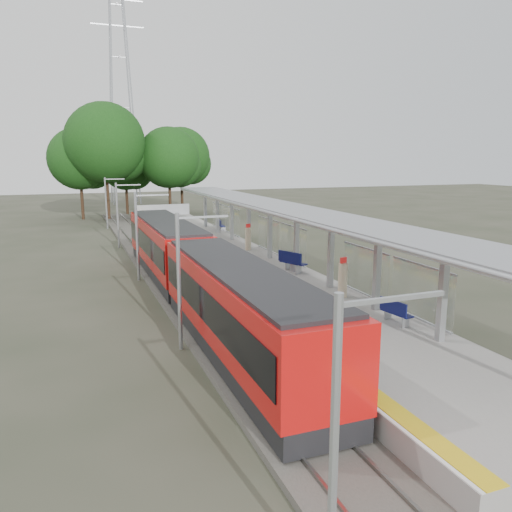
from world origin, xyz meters
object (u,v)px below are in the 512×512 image
Objects in this scene: bench_far at (221,225)px; litter_bin at (293,264)px; bench_mid at (292,261)px; bench_near at (395,311)px; train at (194,269)px; info_pillar_near at (343,280)px; info_pillar_far at (248,239)px.

bench_far is 1.71× the size of litter_bin.
bench_mid is 2.07× the size of litter_bin.
bench_far reaches higher than litter_bin.
train is at bearing 119.24° from bench_near.
info_pillar_near reaches higher than bench_near.
train is 18.87× the size of bench_near.
info_pillar_near is (-0.95, -22.84, 0.31)m from bench_far.
info_pillar_near is at bearing -31.73° from train.
train is 14.47× the size of info_pillar_near.
bench_near is 4.06m from info_pillar_near.
litter_bin is at bearing -106.15° from info_pillar_far.
bench_mid reaches higher than litter_bin.
train is 32.20× the size of litter_bin.
bench_far is 17.04m from litter_bin.
train is at bearing -162.38° from litter_bin.
info_pillar_far is at bearing 91.40° from litter_bin.
bench_mid is 0.95× the size of info_pillar_far.
bench_mid is 7.33m from info_pillar_far.
bench_far is 0.77× the size of info_pillar_near.
info_pillar_far reaches higher than bench_near.
info_pillar_near is at bearing 80.98° from bench_near.
bench_near is at bearing -91.13° from litter_bin.
bench_far is at bearing 62.99° from bench_mid.
bench_mid is 0.93× the size of info_pillar_near.
litter_bin is at bearing 18.28° from bench_mid.
train is 20.32m from bench_far.
train is 6.68m from litter_bin.
info_pillar_far reaches higher than litter_bin.
bench_mid is (6.16, 1.86, -0.44)m from train.
info_pillar_near is (-0.00, -5.66, 0.21)m from bench_mid.
bench_near is 1.00× the size of bench_far.
bench_far is at bearing 69.50° from train.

